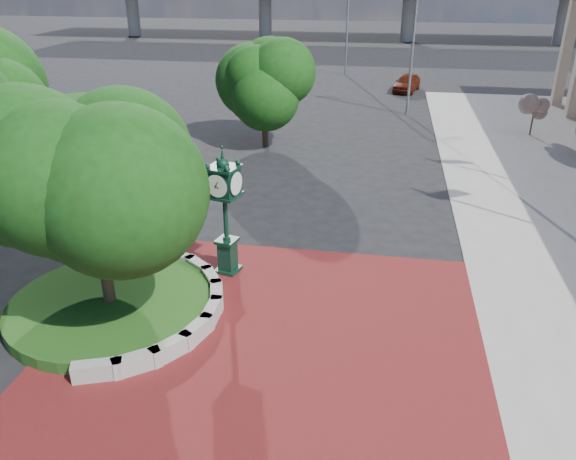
{
  "coord_description": "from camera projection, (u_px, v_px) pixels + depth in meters",
  "views": [
    {
      "loc": [
        2.81,
        -13.34,
        9.6
      ],
      "look_at": [
        0.22,
        1.5,
        2.47
      ],
      "focal_mm": 35.0,
      "sensor_mm": 36.0,
      "label": 1
    }
  ],
  "objects": [
    {
      "name": "parked_car",
      "position": [
        407.0,
        83.0,
        46.74
      ],
      "size": [
        2.62,
        4.49,
        1.44
      ],
      "primitive_type": "imported",
      "rotation": [
        0.0,
        0.0,
        -0.23
      ],
      "color": "#571B0C",
      "rests_on": "ground"
    },
    {
      "name": "ground",
      "position": [
        272.0,
        327.0,
        16.42
      ],
      "size": [
        200.0,
        200.0,
        0.0
      ],
      "primitive_type": "plane",
      "color": "black",
      "rests_on": "ground"
    },
    {
      "name": "planter_wall",
      "position": [
        183.0,
        311.0,
        16.72
      ],
      "size": [
        2.96,
        6.77,
        0.54
      ],
      "color": "#9E9B93",
      "rests_on": "ground"
    },
    {
      "name": "street_lamp_far",
      "position": [
        350.0,
        10.0,
        51.77
      ],
      "size": [
        2.11,
        1.05,
        9.94
      ],
      "color": "slate",
      "rests_on": "ground"
    },
    {
      "name": "plaza",
      "position": [
        265.0,
        347.0,
        15.52
      ],
      "size": [
        12.0,
        12.0,
        0.04
      ],
      "primitive_type": "cube",
      "color": "maroon",
      "rests_on": "ground"
    },
    {
      "name": "shrub_far",
      "position": [
        534.0,
        110.0,
        34.2
      ],
      "size": [
        1.2,
        1.2,
        2.2
      ],
      "color": "#38281C",
      "rests_on": "ground"
    },
    {
      "name": "grass_bed",
      "position": [
        111.0,
        305.0,
        17.11
      ],
      "size": [
        6.1,
        6.1,
        0.4
      ],
      "primitive_type": "cylinder",
      "color": "#134315",
      "rests_on": "ground"
    },
    {
      "name": "tree_street",
      "position": [
        264.0,
        89.0,
        31.68
      ],
      "size": [
        4.4,
        4.4,
        5.45
      ],
      "color": "#38281C",
      "rests_on": "ground"
    },
    {
      "name": "tree_planter",
      "position": [
        94.0,
        198.0,
        15.6
      ],
      "size": [
        5.2,
        5.2,
        6.33
      ],
      "color": "#38281C",
      "rests_on": "ground"
    },
    {
      "name": "street_lamp_near",
      "position": [
        418.0,
        28.0,
        37.24
      ],
      "size": [
        2.21,
        0.56,
        9.91
      ],
      "color": "slate",
      "rests_on": "ground"
    },
    {
      "name": "post_clock",
      "position": [
        225.0,
        207.0,
        18.36
      ],
      "size": [
        1.08,
        1.08,
        4.43
      ],
      "color": "black",
      "rests_on": "ground"
    }
  ]
}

